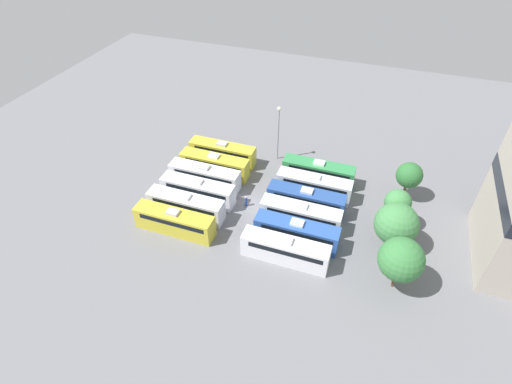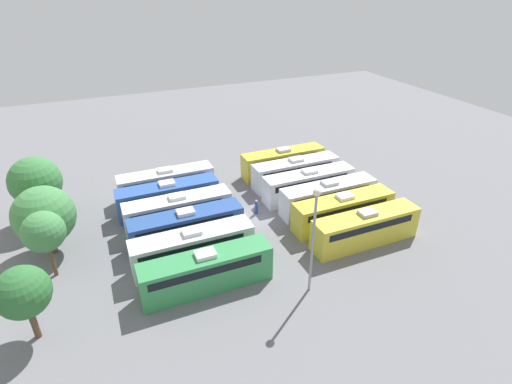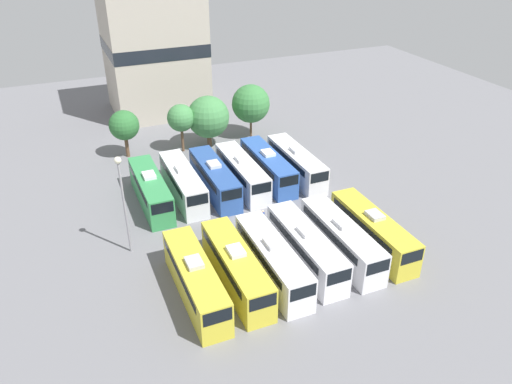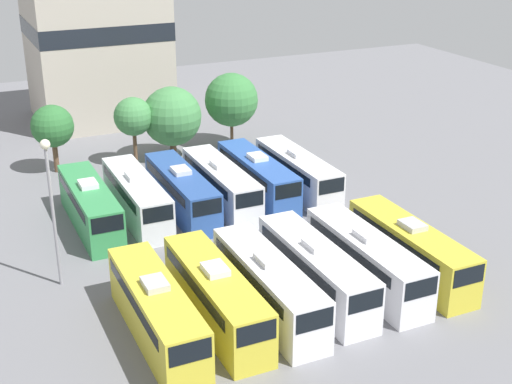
# 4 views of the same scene
# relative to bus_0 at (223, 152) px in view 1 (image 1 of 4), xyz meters

# --- Properties ---
(ground_plane) EXTENTS (112.44, 112.44, 0.00)m
(ground_plane) POSITION_rel_bus_0_xyz_m (8.32, 7.78, -1.73)
(ground_plane) COLOR slate
(bus_0) EXTENTS (2.45, 10.69, 3.50)m
(bus_0) POSITION_rel_bus_0_xyz_m (0.00, 0.00, 0.00)
(bus_0) COLOR gold
(bus_0) RESTS_ON ground_plane
(bus_1) EXTENTS (2.45, 10.69, 3.50)m
(bus_1) POSITION_rel_bus_0_xyz_m (3.45, 0.14, 0.00)
(bus_1) COLOR gold
(bus_1) RESTS_ON ground_plane
(bus_2) EXTENTS (2.45, 10.69, 3.50)m
(bus_2) POSITION_rel_bus_0_xyz_m (6.56, -0.05, 0.00)
(bus_2) COLOR white
(bus_2) RESTS_ON ground_plane
(bus_3) EXTENTS (2.45, 10.69, 3.50)m
(bus_3) POSITION_rel_bus_0_xyz_m (9.88, 0.43, 0.00)
(bus_3) COLOR white
(bus_3) RESTS_ON ground_plane
(bus_4) EXTENTS (2.45, 10.69, 3.50)m
(bus_4) POSITION_rel_bus_0_xyz_m (13.30, 0.29, 0.00)
(bus_4) COLOR silver
(bus_4) RESTS_ON ground_plane
(bus_5) EXTENTS (2.45, 10.69, 3.50)m
(bus_5) POSITION_rel_bus_0_xyz_m (16.58, 0.32, 0.00)
(bus_5) COLOR gold
(bus_5) RESTS_ON ground_plane
(bus_6) EXTENTS (2.45, 10.69, 3.50)m
(bus_6) POSITION_rel_bus_0_xyz_m (-0.06, 15.54, 0.00)
(bus_6) COLOR #338C4C
(bus_6) RESTS_ON ground_plane
(bus_7) EXTENTS (2.45, 10.69, 3.50)m
(bus_7) POSITION_rel_bus_0_xyz_m (3.40, 15.70, 0.00)
(bus_7) COLOR silver
(bus_7) RESTS_ON ground_plane
(bus_8) EXTENTS (2.45, 10.69, 3.50)m
(bus_8) POSITION_rel_bus_0_xyz_m (6.78, 15.37, 0.00)
(bus_8) COLOR #284C93
(bus_8) RESTS_ON ground_plane
(bus_9) EXTENTS (2.45, 10.69, 3.50)m
(bus_9) POSITION_rel_bus_0_xyz_m (9.96, 15.41, 0.00)
(bus_9) COLOR silver
(bus_9) RESTS_ON ground_plane
(bus_10) EXTENTS (2.45, 10.69, 3.50)m
(bus_10) POSITION_rel_bus_0_xyz_m (13.19, 15.72, 0.00)
(bus_10) COLOR #2D56A8
(bus_10) RESTS_ON ground_plane
(bus_11) EXTENTS (2.45, 10.69, 3.50)m
(bus_11) POSITION_rel_bus_0_xyz_m (16.49, 15.22, 0.00)
(bus_11) COLOR white
(bus_11) RESTS_ON ground_plane
(worker_person) EXTENTS (0.36, 0.36, 1.69)m
(worker_person) POSITION_rel_bus_0_xyz_m (8.89, 7.30, -0.95)
(worker_person) COLOR navy
(worker_person) RESTS_ON ground_plane
(light_pole) EXTENTS (0.60, 0.60, 9.33)m
(light_pole) POSITION_rel_bus_0_xyz_m (-3.64, 8.03, 4.44)
(light_pole) COLOR gray
(light_pole) RESTS_ON ground_plane
(tree_0) EXTENTS (3.62, 3.62, 5.93)m
(tree_0) POSITION_rel_bus_0_xyz_m (-0.25, 28.05, 2.36)
(tree_0) COLOR brown
(tree_0) RESTS_ON ground_plane
(tree_1) EXTENTS (3.38, 3.38, 6.12)m
(tree_1) POSITION_rel_bus_0_xyz_m (6.49, 26.95, 2.67)
(tree_1) COLOR brown
(tree_1) RESTS_ON ground_plane
(tree_2) EXTENTS (5.32, 5.32, 6.62)m
(tree_2) POSITION_rel_bus_0_xyz_m (10.06, 27.13, 2.22)
(tree_2) COLOR brown
(tree_2) RESTS_ON ground_plane
(tree_3) EXTENTS (5.00, 5.00, 7.09)m
(tree_3) POSITION_rel_bus_0_xyz_m (16.20, 27.96, 2.86)
(tree_3) COLOR brown
(tree_3) RESTS_ON ground_plane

